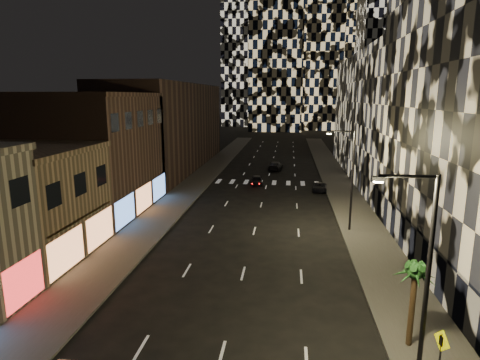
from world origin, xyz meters
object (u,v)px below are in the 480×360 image
(streetlight_far, at_px, (350,173))
(ped_sign, at_px, (441,350))
(car_dark_midlane, at_px, (257,180))
(car_dark_rightlane, at_px, (320,187))
(streetlight_near, at_px, (422,268))
(car_dark_oncoming, at_px, (276,166))
(palm_tree, at_px, (415,277))

(streetlight_far, relative_size, ped_sign, 3.16)
(car_dark_midlane, xyz_separation_m, ped_sign, (10.49, -38.78, 1.46))
(car_dark_rightlane, bearing_deg, car_dark_midlane, 166.14)
(streetlight_far, distance_m, ped_sign, 20.84)
(streetlight_far, bearing_deg, car_dark_midlane, 118.00)
(streetlight_near, xyz_separation_m, ped_sign, (0.81, -0.57, -3.25))
(car_dark_midlane, bearing_deg, car_dark_oncoming, 72.74)
(streetlight_far, distance_m, palm_tree, 17.37)
(ped_sign, height_order, palm_tree, palm_tree)
(streetlight_near, distance_m, streetlight_far, 20.00)
(streetlight_near, bearing_deg, car_dark_rightlane, 92.19)
(car_dark_midlane, xyz_separation_m, car_dark_oncoming, (2.15, 11.76, 0.06))
(car_dark_midlane, relative_size, palm_tree, 0.88)
(streetlight_near, height_order, streetlight_far, same)
(streetlight_near, distance_m, car_dark_oncoming, 50.74)
(car_dark_oncoming, relative_size, ped_sign, 1.69)
(streetlight_far, bearing_deg, car_dark_rightlane, 95.02)
(ped_sign, bearing_deg, streetlight_far, 77.47)
(ped_sign, distance_m, palm_tree, 3.66)
(car_dark_rightlane, relative_size, ped_sign, 1.34)
(car_dark_midlane, bearing_deg, car_dark_rightlane, -25.38)
(car_dark_midlane, distance_m, palm_tree, 37.07)
(car_dark_rightlane, distance_m, ped_sign, 36.09)
(streetlight_far, bearing_deg, ped_sign, -87.74)
(car_dark_oncoming, bearing_deg, streetlight_near, 104.68)
(car_dark_rightlane, xyz_separation_m, ped_sign, (2.17, -35.99, 1.57))
(streetlight_near, bearing_deg, streetlight_far, 90.00)
(streetlight_near, xyz_separation_m, palm_tree, (0.65, 2.73, -1.67))
(streetlight_near, height_order, car_dark_oncoming, streetlight_near)
(car_dark_oncoming, height_order, ped_sign, ped_sign)
(streetlight_near, bearing_deg, palm_tree, 76.69)
(streetlight_far, height_order, car_dark_midlane, streetlight_far)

